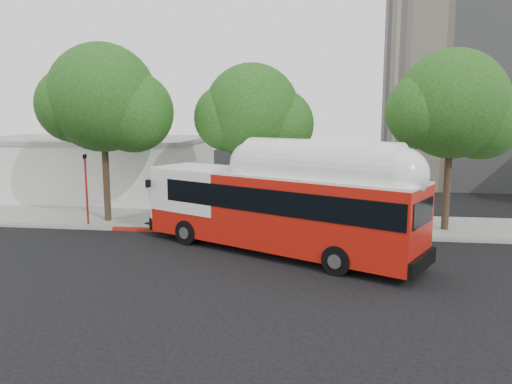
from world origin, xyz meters
TOP-DOWN VIEW (x-y plane):
  - ground at (0.00, 0.00)m, footprint 120.00×120.00m
  - sidewalk at (0.00, 6.50)m, footprint 60.00×5.00m
  - curb_strip at (0.00, 3.90)m, footprint 60.00×0.30m
  - red_curb_segment at (-3.00, 3.90)m, footprint 10.00×0.32m
  - street_tree_left at (-8.53, 5.56)m, footprint 6.67×5.80m
  - street_tree_mid at (-0.59, 6.06)m, footprint 5.75×5.00m
  - street_tree_right at (9.44, 5.86)m, footprint 6.21×5.40m
  - low_commercial_bldg at (-14.00, 14.00)m, footprint 16.20×10.20m
  - transit_bus at (0.88, 0.81)m, footprint 13.10×8.31m
  - signal_pole at (-9.62, 4.39)m, footprint 0.11×0.37m

SIDE VIEW (x-z plane):
  - ground at x=0.00m, z-range 0.00..0.00m
  - sidewalk at x=0.00m, z-range 0.00..0.15m
  - curb_strip at x=0.00m, z-range 0.00..0.15m
  - red_curb_segment at x=-3.00m, z-range 0.00..0.16m
  - transit_bus at x=0.88m, z-range -0.13..3.88m
  - signal_pole at x=-9.62m, z-range 0.05..3.94m
  - low_commercial_bldg at x=-14.00m, z-range 0.03..4.28m
  - street_tree_mid at x=-0.59m, z-range 1.60..10.22m
  - street_tree_right at x=9.44m, z-range 1.67..10.85m
  - street_tree_left at x=-8.53m, z-range 1.73..11.47m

